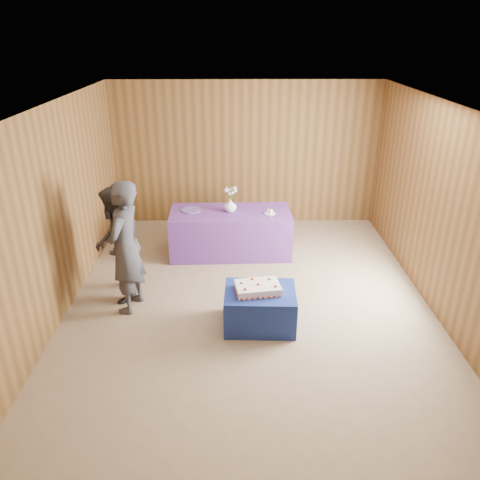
{
  "coord_description": "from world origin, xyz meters",
  "views": [
    {
      "loc": [
        -0.18,
        -5.72,
        3.54
      ],
      "look_at": [
        -0.13,
        0.1,
        0.89
      ],
      "focal_mm": 35.0,
      "sensor_mm": 36.0,
      "label": 1
    }
  ],
  "objects_px": {
    "serving_table": "(231,232)",
    "vase": "(230,205)",
    "cake_table": "(260,308)",
    "sheet_cake": "(258,288)",
    "guest_right": "(117,245)",
    "guest_left": "(125,248)"
  },
  "relations": [
    {
      "from": "sheet_cake",
      "to": "guest_left",
      "type": "relative_size",
      "value": 0.35
    },
    {
      "from": "vase",
      "to": "guest_right",
      "type": "height_order",
      "value": "guest_right"
    },
    {
      "from": "cake_table",
      "to": "sheet_cake",
      "type": "xyz_separation_m",
      "value": [
        -0.03,
        -0.0,
        0.3
      ]
    },
    {
      "from": "serving_table",
      "to": "guest_right",
      "type": "relative_size",
      "value": 1.21
    },
    {
      "from": "serving_table",
      "to": "vase",
      "type": "bearing_deg",
      "value": 89.43
    },
    {
      "from": "guest_right",
      "to": "serving_table",
      "type": "bearing_deg",
      "value": 125.36
    },
    {
      "from": "serving_table",
      "to": "vase",
      "type": "xyz_separation_m",
      "value": [
        -0.0,
        0.01,
        0.48
      ]
    },
    {
      "from": "cake_table",
      "to": "serving_table",
      "type": "relative_size",
      "value": 0.45
    },
    {
      "from": "serving_table",
      "to": "vase",
      "type": "relative_size",
      "value": 9.31
    },
    {
      "from": "cake_table",
      "to": "sheet_cake",
      "type": "height_order",
      "value": "sheet_cake"
    },
    {
      "from": "cake_table",
      "to": "guest_left",
      "type": "relative_size",
      "value": 0.49
    },
    {
      "from": "sheet_cake",
      "to": "vase",
      "type": "distance_m",
      "value": 2.22
    },
    {
      "from": "serving_table",
      "to": "guest_left",
      "type": "distance_m",
      "value": 2.26
    },
    {
      "from": "vase",
      "to": "serving_table",
      "type": "bearing_deg",
      "value": -88.89
    },
    {
      "from": "sheet_cake",
      "to": "guest_left",
      "type": "distance_m",
      "value": 1.81
    },
    {
      "from": "sheet_cake",
      "to": "guest_left",
      "type": "xyz_separation_m",
      "value": [
        -1.72,
        0.43,
        0.36
      ]
    },
    {
      "from": "guest_left",
      "to": "vase",
      "type": "bearing_deg",
      "value": 153.73
    },
    {
      "from": "sheet_cake",
      "to": "cake_table",
      "type": "bearing_deg",
      "value": -6.44
    },
    {
      "from": "cake_table",
      "to": "vase",
      "type": "height_order",
      "value": "vase"
    },
    {
      "from": "guest_right",
      "to": "guest_left",
      "type": "bearing_deg",
      "value": 25.07
    },
    {
      "from": "sheet_cake",
      "to": "guest_right",
      "type": "relative_size",
      "value": 0.38
    },
    {
      "from": "cake_table",
      "to": "sheet_cake",
      "type": "relative_size",
      "value": 1.43
    }
  ]
}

